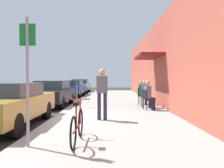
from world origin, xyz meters
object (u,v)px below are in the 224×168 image
(bicycle_0, at_px, (77,126))
(seated_patron_2, at_px, (142,91))
(parked_car_0, at_px, (8,104))
(seated_patron_1, at_px, (146,93))
(parked_car_2, at_px, (72,88))
(cafe_chair_2, at_px, (141,95))
(parked_car_3, at_px, (80,86))
(cafe_chair_1, at_px, (144,97))
(street_sign, at_px, (28,71))
(pedestrian_standing, at_px, (102,90))
(seated_patron_0, at_px, (149,94))
(parking_meter, at_px, (77,91))
(parked_car_1, at_px, (52,93))
(cafe_chair_0, at_px, (147,98))

(bicycle_0, relative_size, seated_patron_2, 1.33)
(parked_car_0, bearing_deg, seated_patron_1, 37.53)
(parked_car_2, bearing_deg, cafe_chair_2, -54.76)
(parked_car_3, bearing_deg, cafe_chair_1, -70.06)
(parked_car_2, bearing_deg, bicycle_0, -79.97)
(parked_car_2, height_order, parked_car_3, parked_car_3)
(street_sign, height_order, cafe_chair_2, street_sign)
(seated_patron_1, height_order, cafe_chair_2, seated_patron_1)
(seated_patron_1, xyz_separation_m, pedestrian_standing, (-1.96, -3.25, 0.30))
(parked_car_3, distance_m, cafe_chair_1, 14.04)
(parked_car_0, xyz_separation_m, seated_patron_1, (4.85, 3.72, 0.10))
(seated_patron_0, relative_size, seated_patron_2, 1.00)
(cafe_chair_1, bearing_deg, pedestrian_standing, -120.33)
(street_sign, relative_size, cafe_chair_2, 2.99)
(seated_patron_1, bearing_deg, parking_meter, 178.39)
(parked_car_3, bearing_deg, parked_car_1, -90.00)
(parked_car_3, bearing_deg, pedestrian_standing, -80.05)
(bicycle_0, xyz_separation_m, seated_patron_1, (2.40, 5.89, 0.34))
(seated_patron_1, distance_m, pedestrian_standing, 3.81)
(parked_car_1, distance_m, street_sign, 7.94)
(parked_car_2, relative_size, pedestrian_standing, 2.59)
(cafe_chair_2, xyz_separation_m, seated_patron_2, (0.06, -0.02, 0.19))
(cafe_chair_1, height_order, seated_patron_2, seated_patron_2)
(parked_car_0, distance_m, seated_patron_2, 6.88)
(parked_car_0, bearing_deg, cafe_chair_1, 37.87)
(street_sign, distance_m, cafe_chair_0, 6.35)
(parked_car_0, bearing_deg, pedestrian_standing, 9.33)
(parked_car_2, xyz_separation_m, cafe_chair_1, (4.79, -7.96, -0.08))
(parked_car_0, bearing_deg, seated_patron_2, 45.17)
(cafe_chair_0, xyz_separation_m, seated_patron_0, (0.06, 0.01, 0.19))
(seated_patron_0, bearing_deg, parked_car_2, 118.92)
(seated_patron_2, bearing_deg, parked_car_3, 111.93)
(street_sign, height_order, seated_patron_0, street_sign)
(parking_meter, relative_size, street_sign, 0.51)
(parked_car_2, height_order, bicycle_0, parked_car_2)
(parked_car_3, xyz_separation_m, cafe_chair_2, (4.79, -12.02, -0.11))
(bicycle_0, bearing_deg, cafe_chair_2, 71.64)
(parking_meter, bearing_deg, bicycle_0, -81.45)
(parked_car_1, distance_m, parking_meter, 2.15)
(parked_car_0, height_order, parked_car_2, parked_car_0)
(parked_car_2, xyz_separation_m, bicycle_0, (2.45, -13.84, -0.23))
(bicycle_0, height_order, seated_patron_0, seated_patron_0)
(cafe_chair_1, distance_m, seated_patron_1, 0.20)
(parked_car_3, height_order, seated_patron_1, parked_car_3)
(street_sign, distance_m, seated_patron_0, 6.37)
(parked_car_2, distance_m, cafe_chair_0, 10.01)
(parked_car_3, xyz_separation_m, parking_meter, (1.55, -13.10, 0.15))
(seated_patron_2, bearing_deg, pedestrian_standing, -114.02)
(parked_car_1, relative_size, seated_patron_1, 3.41)
(seated_patron_0, relative_size, cafe_chair_2, 1.48)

